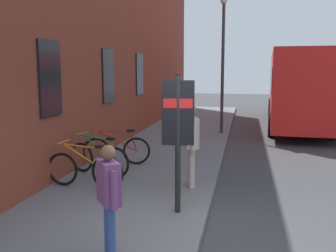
% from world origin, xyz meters
% --- Properties ---
extents(ground, '(60.00, 60.00, 0.00)m').
position_xyz_m(ground, '(6.00, -1.00, 0.00)').
color(ground, '#38383A').
extents(sidewalk_pavement, '(24.00, 3.50, 0.12)m').
position_xyz_m(sidewalk_pavement, '(8.00, 1.75, 0.06)').
color(sidewalk_pavement, slate).
rests_on(sidewalk_pavement, ground).
extents(station_facade, '(22.00, 0.65, 9.73)m').
position_xyz_m(station_facade, '(8.99, 3.80, 4.86)').
color(station_facade, brown).
rests_on(station_facade, ground).
extents(bicycle_leaning_wall, '(0.48, 1.77, 0.97)m').
position_xyz_m(bicycle_leaning_wall, '(1.84, 2.68, 0.51)').
color(bicycle_leaning_wall, black).
rests_on(bicycle_leaning_wall, sidewalk_pavement).
extents(bicycle_under_window, '(0.68, 1.70, 0.97)m').
position_xyz_m(bicycle_under_window, '(2.84, 2.77, 0.51)').
color(bicycle_under_window, black).
rests_on(bicycle_under_window, sidewalk_pavement).
extents(bicycle_mid_rack, '(0.60, 1.73, 0.97)m').
position_xyz_m(bicycle_mid_rack, '(3.84, 2.67, 0.51)').
color(bicycle_mid_rack, black).
rests_on(bicycle_mid_rack, sidewalk_pavement).
extents(transit_info_sign, '(0.15, 0.56, 2.40)m').
position_xyz_m(transit_info_sign, '(0.84, 0.52, 1.72)').
color(transit_info_sign, black).
rests_on(transit_info_sign, sidewalk_pavement).
extents(city_bus, '(10.62, 3.11, 3.35)m').
position_xyz_m(city_bus, '(12.99, -3.00, 1.92)').
color(city_bus, red).
rests_on(city_bus, ground).
extents(pedestrian_near_bus, '(0.63, 0.38, 1.73)m').
position_xyz_m(pedestrian_near_bus, '(2.34, 0.49, 1.18)').
color(pedestrian_near_bus, '#B2A599').
rests_on(pedestrian_near_bus, sidewalk_pavement).
extents(pedestrian_crossing_street, '(0.49, 0.43, 1.52)m').
position_xyz_m(pedestrian_crossing_street, '(-0.93, 1.12, 1.05)').
color(pedestrian_crossing_street, '#334C8C').
rests_on(pedestrian_crossing_street, sidewalk_pavement).
extents(street_lamp, '(0.28, 0.28, 5.18)m').
position_xyz_m(street_lamp, '(9.49, 0.30, 3.19)').
color(street_lamp, '#333338').
rests_on(street_lamp, sidewalk_pavement).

